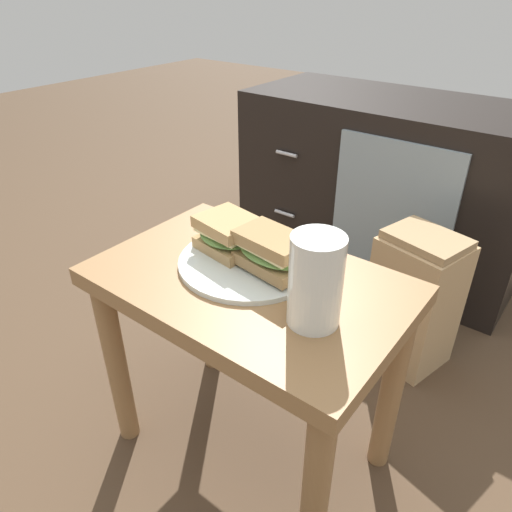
{
  "coord_description": "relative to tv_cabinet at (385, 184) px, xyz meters",
  "views": [
    {
      "loc": [
        0.44,
        -0.55,
        0.93
      ],
      "look_at": [
        0.02,
        0.0,
        0.51
      ],
      "focal_mm": 33.16,
      "sensor_mm": 36.0,
      "label": 1
    }
  ],
  "objects": [
    {
      "name": "sandwich_front",
      "position": [
        0.06,
        -0.91,
        0.21
      ],
      "size": [
        0.13,
        0.12,
        0.07
      ],
      "color": "tan",
      "rests_on": "plate"
    },
    {
      "name": "sandwich_back",
      "position": [
        0.17,
        -0.92,
        0.22
      ],
      "size": [
        0.15,
        0.1,
        0.07
      ],
      "color": "#9E7A4C",
      "rests_on": "plate"
    },
    {
      "name": "beer_glass",
      "position": [
        0.3,
        -0.98,
        0.24
      ],
      "size": [
        0.08,
        0.08,
        0.15
      ],
      "color": "silver",
      "rests_on": "side_table"
    },
    {
      "name": "plate",
      "position": [
        0.12,
        -0.91,
        0.17
      ],
      "size": [
        0.26,
        0.26,
        0.01
      ],
      "primitive_type": "cylinder",
      "color": "silver",
      "rests_on": "side_table"
    },
    {
      "name": "paper_bag",
      "position": [
        0.3,
        -0.45,
        -0.1
      ],
      "size": [
        0.23,
        0.21,
        0.38
      ],
      "color": "tan",
      "rests_on": "ground"
    },
    {
      "name": "side_table",
      "position": [
        0.15,
        -0.95,
        0.08
      ],
      "size": [
        0.56,
        0.36,
        0.46
      ],
      "color": "olive",
      "rests_on": "ground"
    },
    {
      "name": "ground_plane",
      "position": [
        0.15,
        -0.95,
        -0.29
      ],
      "size": [
        8.0,
        8.0,
        0.0
      ],
      "primitive_type": "plane",
      "color": "#4C3826"
    },
    {
      "name": "tv_cabinet",
      "position": [
        0.0,
        0.0,
        0.0
      ],
      "size": [
        0.96,
        0.46,
        0.58
      ],
      "color": "black",
      "rests_on": "ground"
    }
  ]
}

